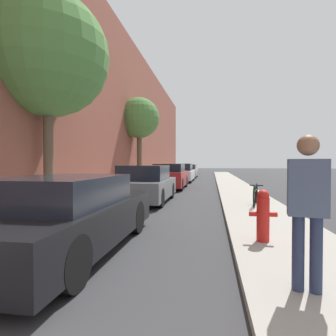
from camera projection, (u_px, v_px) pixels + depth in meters
ground_plane at (184, 190)px, 15.09m from camera, size 120.00×120.00×0.00m
sidewalk_left at (133, 188)px, 15.56m from camera, size 2.00×52.00×0.12m
sidewalk_right at (237, 189)px, 14.63m from camera, size 2.00×52.00×0.12m
building_facade_left at (111, 103)px, 15.67m from camera, size 0.70×52.00×9.97m
parked_car_black at (68, 215)px, 4.53m from camera, size 1.76×4.31×1.27m
parked_car_grey at (145, 185)px, 10.28m from camera, size 1.80×3.92×1.40m
parked_car_red at (170, 177)px, 15.59m from camera, size 1.75×4.05×1.43m
parked_car_white at (181, 173)px, 21.35m from camera, size 1.84×4.59×1.43m
parked_car_silver at (188, 171)px, 27.08m from camera, size 1.79×4.65×1.33m
street_tree_near at (48, 56)px, 8.41m from camera, size 3.79×3.79×6.61m
street_tree_far at (139, 119)px, 18.21m from camera, size 2.72×2.72×5.76m
fire_hydrant at (263, 215)px, 4.74m from camera, size 0.47×0.22×0.91m
pedestrian at (308, 202)px, 2.88m from camera, size 0.42×0.27×1.67m
bicycle at (255, 194)px, 8.74m from camera, size 0.51×1.64×0.68m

